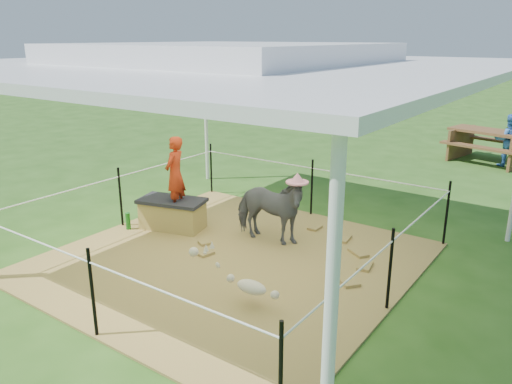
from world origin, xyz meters
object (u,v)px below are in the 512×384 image
Objects in this scene: pony at (269,210)px; foal at (252,285)px; woman at (175,168)px; picnic_table_near at (490,146)px; green_bottle at (128,221)px; distant_person at (508,140)px; straw_bale at (173,215)px.

foal is (0.89, -1.66, -0.24)m from pony.
woman reaches higher than picnic_table_near.
pony is 0.63× the size of picnic_table_near.
green_bottle is 2.32m from pony.
woman is 0.94× the size of distant_person.
green_bottle is 0.28× the size of foal.
woman reaches higher than pony.
picnic_table_near is (1.60, 7.36, -0.14)m from pony.
woman is 8.39m from distant_person.
woman reaches higher than green_bottle.
picnic_table_near reaches higher than straw_bale.
woman is 1.18m from green_bottle.
straw_bale is at bearing 152.93° from foal.
foal is at bearing -157.08° from pony.
foal is at bearing -81.93° from picnic_table_near.
picnic_table_near is (3.71, 8.23, 0.23)m from green_bottle.
pony is at bearing 53.20° from distant_person.
picnic_table_near reaches higher than green_bottle.
pony is 0.97× the size of distant_person.
foal is (2.36, -1.25, -0.75)m from woman.
green_bottle is (-0.65, -0.45, -0.88)m from woman.
pony is (2.12, 0.87, 0.37)m from green_bottle.
distant_person is (4.11, 8.08, 0.46)m from green_bottle.
woman reaches higher than distant_person.
woman reaches higher than straw_bale.
pony is 1.25× the size of foal.
woman is (0.10, 0.00, 0.80)m from straw_bale.
green_bottle is at bearing 41.68° from distant_person.
picnic_table_near is (3.06, 7.78, -0.65)m from woman.
woman is at bearing 0.00° from straw_bale.
distant_person reaches higher than foal.
straw_bale is at bearing 99.67° from pony.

